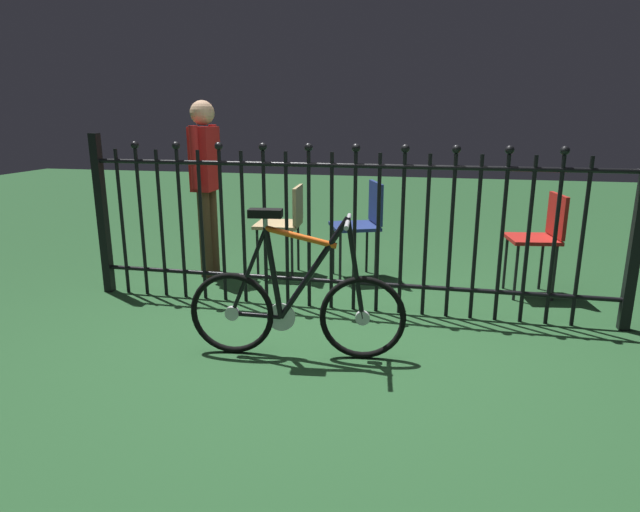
# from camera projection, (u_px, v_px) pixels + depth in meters

# --- Properties ---
(ground_plane) EXTENTS (20.00, 20.00, 0.00)m
(ground_plane) POSITION_uv_depth(u_px,v_px,m) (323.00, 345.00, 3.54)
(ground_plane) COLOR #224A27
(iron_fence) EXTENTS (4.11, 0.07, 1.33)m
(iron_fence) POSITION_uv_depth(u_px,v_px,m) (330.00, 224.00, 4.06)
(iron_fence) COLOR black
(iron_fence) RESTS_ON ground
(bicycle) EXTENTS (1.34, 0.40, 0.93)m
(bicycle) POSITION_uv_depth(u_px,v_px,m) (296.00, 305.00, 3.31)
(bicycle) COLOR black
(bicycle) RESTS_ON ground
(chair_navy) EXTENTS (0.53, 0.53, 0.89)m
(chair_navy) POSITION_uv_depth(u_px,v_px,m) (363.00, 219.00, 4.87)
(chair_navy) COLOR black
(chair_navy) RESTS_ON ground
(chair_tan) EXTENTS (0.43, 0.43, 0.84)m
(chair_tan) POSITION_uv_depth(u_px,v_px,m) (286.00, 220.00, 4.96)
(chair_tan) COLOR black
(chair_tan) RESTS_ON ground
(chair_red) EXTENTS (0.44, 0.44, 0.85)m
(chair_red) POSITION_uv_depth(u_px,v_px,m) (542.00, 233.00, 4.40)
(chair_red) COLOR black
(chair_red) RESTS_ON ground
(person_visitor) EXTENTS (0.22, 0.48, 1.59)m
(person_visitor) POSITION_uv_depth(u_px,v_px,m) (206.00, 174.00, 4.88)
(person_visitor) COLOR #4C3823
(person_visitor) RESTS_ON ground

